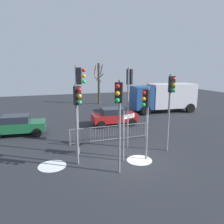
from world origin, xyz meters
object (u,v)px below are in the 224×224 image
(traffic_light_foreground_left, at_px, (78,107))
(traffic_light_foreground_right, at_px, (171,96))
(direction_sign_post, at_px, (124,133))
(car_green_near, at_px, (18,125))
(traffic_light_mid_right, at_px, (79,91))
(traffic_light_rear_left, at_px, (129,90))
(traffic_light_mid_left, at_px, (146,108))
(traffic_light_rear_right, at_px, (119,107))
(car_red_mid, at_px, (114,116))
(bare_tree_left, at_px, (99,83))
(delivery_truck, at_px, (164,96))

(traffic_light_foreground_left, height_order, traffic_light_foreground_right, traffic_light_foreground_right)
(direction_sign_post, height_order, car_green_near, direction_sign_post)
(car_green_near, bearing_deg, traffic_light_mid_right, -48.06)
(traffic_light_rear_left, xyz_separation_m, car_green_near, (-6.77, 4.80, -2.82))
(traffic_light_mid_left, relative_size, car_green_near, 0.99)
(traffic_light_rear_right, relative_size, traffic_light_foreground_right, 0.97)
(direction_sign_post, distance_m, car_red_mid, 7.35)
(traffic_light_foreground_left, bearing_deg, traffic_light_mid_left, 154.20)
(traffic_light_foreground_left, distance_m, traffic_light_foreground_right, 5.33)
(traffic_light_rear_right, relative_size, car_green_near, 1.11)
(direction_sign_post, height_order, bare_tree_left, bare_tree_left)
(traffic_light_mid_right, height_order, bare_tree_left, bare_tree_left)
(traffic_light_rear_left, relative_size, car_red_mid, 1.27)
(traffic_light_foreground_left, relative_size, car_red_mid, 1.07)
(traffic_light_mid_right, bearing_deg, traffic_light_mid_left, 76.47)
(direction_sign_post, xyz_separation_m, car_green_near, (-5.76, 6.64, -0.78))
(traffic_light_rear_right, height_order, delivery_truck, traffic_light_rear_right)
(traffic_light_foreground_right, xyz_separation_m, traffic_light_mid_left, (-1.89, -0.67, -0.45))
(traffic_light_mid_right, bearing_deg, traffic_light_rear_right, 41.27)
(delivery_truck, relative_size, bare_tree_left, 1.33)
(traffic_light_foreground_left, distance_m, bare_tree_left, 18.65)
(traffic_light_foreground_right, height_order, bare_tree_left, bare_tree_left)
(traffic_light_mid_right, xyz_separation_m, traffic_light_foreground_right, (4.97, -1.30, -0.33))
(traffic_light_mid_left, xyz_separation_m, car_red_mid, (0.82, 7.41, -2.11))
(traffic_light_rear_left, distance_m, car_green_near, 8.77)
(traffic_light_foreground_right, distance_m, bare_tree_left, 17.59)
(bare_tree_left, bearing_deg, traffic_light_mid_right, -108.69)
(traffic_light_foreground_right, height_order, traffic_light_mid_left, traffic_light_foreground_right)
(traffic_light_mid_left, distance_m, bare_tree_left, 18.41)
(direction_sign_post, relative_size, car_red_mid, 0.71)
(car_red_mid, height_order, bare_tree_left, bare_tree_left)
(traffic_light_foreground_left, height_order, car_green_near, traffic_light_foreground_left)
(car_green_near, height_order, bare_tree_left, bare_tree_left)
(traffic_light_rear_right, height_order, traffic_light_mid_left, traffic_light_rear_right)
(traffic_light_rear_right, bearing_deg, delivery_truck, -95.92)
(car_red_mid, height_order, car_green_near, same)
(traffic_light_mid_right, xyz_separation_m, traffic_light_foreground_left, (-0.35, -1.42, -0.62))
(traffic_light_foreground_left, relative_size, bare_tree_left, 0.77)
(traffic_light_foreground_right, height_order, car_red_mid, traffic_light_foreground_right)
(traffic_light_rear_right, distance_m, car_red_mid, 9.16)
(traffic_light_foreground_right, bearing_deg, traffic_light_rear_left, -31.66)
(traffic_light_rear_right, xyz_separation_m, traffic_light_mid_left, (1.87, 1.00, -0.34))
(car_red_mid, xyz_separation_m, delivery_truck, (7.07, 3.56, 0.97))
(delivery_truck, xyz_separation_m, bare_tree_left, (-5.46, 7.29, 1.12))
(traffic_light_mid_left, bearing_deg, car_green_near, 12.22)
(traffic_light_foreground_left, xyz_separation_m, direction_sign_post, (2.39, -0.21, -1.49))
(traffic_light_mid_left, height_order, car_green_near, traffic_light_mid_left)
(traffic_light_foreground_right, bearing_deg, traffic_light_foreground_left, 7.72)
(traffic_light_rear_left, relative_size, delivery_truck, 0.68)
(traffic_light_mid_right, relative_size, delivery_truck, 0.70)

